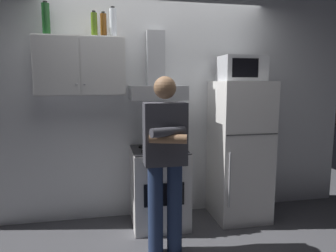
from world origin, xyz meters
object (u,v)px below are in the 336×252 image
at_px(refrigerator, 239,151).
at_px(bottle_vodka_clear, 113,23).
at_px(cooking_pot, 173,144).
at_px(person_standing, 165,159).
at_px(bottle_wine_green, 46,20).
at_px(bottle_beer_brown, 103,26).
at_px(microwave, 241,69).
at_px(range_hood, 157,81).
at_px(bottle_olive_oil, 94,25).
at_px(stove_oven, 159,187).
at_px(upper_cabinet, 81,67).

xyz_separation_m(refrigerator, bottle_vodka_clear, (-1.41, 0.09, 1.40)).
xyz_separation_m(cooking_pot, bottle_vodka_clear, (-0.59, 0.21, 1.27)).
bearing_deg(refrigerator, person_standing, -148.77).
distance_m(refrigerator, bottle_wine_green, 2.52).
bearing_deg(cooking_pot, bottle_wine_green, 168.39).
bearing_deg(bottle_wine_green, bottle_beer_brown, 0.33).
bearing_deg(microwave, range_hood, 173.54).
bearing_deg(person_standing, cooking_pot, 69.70).
relative_size(bottle_wine_green, bottle_olive_oil, 1.31).
relative_size(stove_oven, bottle_beer_brown, 3.30).
xyz_separation_m(stove_oven, range_hood, (0.00, 0.13, 1.16)).
bearing_deg(bottle_wine_green, refrigerator, -3.81).
height_order(range_hood, bottle_beer_brown, bottle_beer_brown).
xyz_separation_m(microwave, bottle_wine_green, (-2.08, 0.12, 0.47)).
bearing_deg(bottle_olive_oil, cooking_pot, -15.36).
bearing_deg(bottle_wine_green, range_hood, -0.63).
bearing_deg(bottle_beer_brown, upper_cabinet, -175.99).
bearing_deg(refrigerator, bottle_vodka_clear, 176.27).
relative_size(upper_cabinet, refrigerator, 0.56).
height_order(upper_cabinet, person_standing, upper_cabinet).
xyz_separation_m(range_hood, cooking_pot, (0.13, -0.25, -0.67)).
relative_size(upper_cabinet, bottle_wine_green, 2.64).
relative_size(person_standing, bottle_beer_brown, 6.19).
bearing_deg(person_standing, stove_oven, 85.28).
distance_m(person_standing, bottle_olive_oil, 1.57).
bearing_deg(bottle_vodka_clear, upper_cabinet, 174.50).
height_order(bottle_beer_brown, bottle_olive_oil, bottle_beer_brown).
xyz_separation_m(stove_oven, bottle_vodka_clear, (-0.46, 0.09, 1.77)).
height_order(range_hood, person_standing, range_hood).
xyz_separation_m(person_standing, bottle_olive_oil, (-0.60, 0.70, 1.27)).
xyz_separation_m(stove_oven, microwave, (0.95, 0.02, 1.31)).
bearing_deg(cooking_pot, bottle_olive_oil, 164.64).
distance_m(upper_cabinet, range_hood, 0.81).
height_order(stove_oven, bottle_beer_brown, bottle_beer_brown).
relative_size(cooking_pot, bottle_beer_brown, 1.20).
height_order(bottle_wine_green, bottle_olive_oil, bottle_wine_green).
bearing_deg(range_hood, upper_cabinet, -179.91).
xyz_separation_m(upper_cabinet, cooking_pot, (0.93, -0.24, -0.82)).
height_order(cooking_pot, bottle_beer_brown, bottle_beer_brown).
distance_m(stove_oven, cooking_pot, 0.53).
bearing_deg(microwave, refrigerator, -89.10).
distance_m(bottle_beer_brown, bottle_wine_green, 0.57).
height_order(refrigerator, bottle_wine_green, bottle_wine_green).
distance_m(microwave, person_standing, 1.45).
distance_m(upper_cabinet, refrigerator, 2.00).
xyz_separation_m(microwave, bottle_vodka_clear, (-1.41, 0.07, 0.46)).
relative_size(refrigerator, bottle_wine_green, 4.69).
height_order(upper_cabinet, bottle_wine_green, bottle_wine_green).
bearing_deg(cooking_pot, stove_oven, 137.51).
bearing_deg(bottle_wine_green, stove_oven, -7.04).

